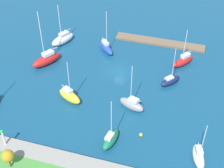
{
  "coord_description": "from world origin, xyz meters",
  "views": [
    {
      "loc": [
        -15.9,
        60.14,
        48.69
      ],
      "look_at": [
        0.0,
        6.41,
        1.5
      ],
      "focal_mm": 53.18,
      "sensor_mm": 36.0,
      "label": 1
    }
  ],
  "objects_px": {
    "park_tree_midwest": "(8,156)",
    "mooring_buoy_yellow": "(141,135)",
    "sailboat_yellow_mid_basin": "(70,96)",
    "sailboat_white_near_pier": "(198,156)",
    "harbor_beacon": "(3,136)",
    "sailboat_navy_inner_mooring": "(170,81)",
    "pier_dock": "(160,42)",
    "sailboat_blue_lone_south": "(106,48)",
    "sailboat_red_west_end": "(47,59)",
    "sailboat_green_far_north": "(111,139)",
    "sailboat_red_outer_mooring": "(183,61)",
    "sailboat_white_by_breakwater": "(63,39)",
    "sailboat_gray_off_beacon": "(132,104)"
  },
  "relations": [
    {
      "from": "park_tree_midwest",
      "to": "mooring_buoy_yellow",
      "type": "height_order",
      "value": "park_tree_midwest"
    },
    {
      "from": "sailboat_yellow_mid_basin",
      "to": "sailboat_white_near_pier",
      "type": "relative_size",
      "value": 1.11
    },
    {
      "from": "harbor_beacon",
      "to": "sailboat_yellow_mid_basin",
      "type": "xyz_separation_m",
      "value": [
        -6.22,
        -15.6,
        -2.23
      ]
    },
    {
      "from": "harbor_beacon",
      "to": "sailboat_navy_inner_mooring",
      "type": "bearing_deg",
      "value": -133.7
    },
    {
      "from": "pier_dock",
      "to": "park_tree_midwest",
      "type": "height_order",
      "value": "park_tree_midwest"
    },
    {
      "from": "pier_dock",
      "to": "sailboat_yellow_mid_basin",
      "type": "xyz_separation_m",
      "value": [
        14.52,
        27.7,
        1.01
      ]
    },
    {
      "from": "sailboat_blue_lone_south",
      "to": "mooring_buoy_yellow",
      "type": "relative_size",
      "value": 16.42
    },
    {
      "from": "sailboat_yellow_mid_basin",
      "to": "sailboat_navy_inner_mooring",
      "type": "relative_size",
      "value": 1.08
    },
    {
      "from": "mooring_buoy_yellow",
      "to": "sailboat_blue_lone_south",
      "type": "bearing_deg",
      "value": -59.67
    },
    {
      "from": "harbor_beacon",
      "to": "park_tree_midwest",
      "type": "xyz_separation_m",
      "value": [
        -3.37,
        3.98,
        0.54
      ]
    },
    {
      "from": "park_tree_midwest",
      "to": "sailboat_blue_lone_south",
      "type": "xyz_separation_m",
      "value": [
        -4.83,
        -39.52,
        -2.9
      ]
    },
    {
      "from": "park_tree_midwest",
      "to": "sailboat_navy_inner_mooring",
      "type": "xyz_separation_m",
      "value": [
        -22.64,
        -31.2,
        -3.13
      ]
    },
    {
      "from": "harbor_beacon",
      "to": "pier_dock",
      "type": "bearing_deg",
      "value": -115.59
    },
    {
      "from": "sailboat_red_west_end",
      "to": "park_tree_midwest",
      "type": "bearing_deg",
      "value": 45.75
    },
    {
      "from": "harbor_beacon",
      "to": "sailboat_green_far_north",
      "type": "relative_size",
      "value": 0.36
    },
    {
      "from": "pier_dock",
      "to": "sailboat_blue_lone_south",
      "type": "xyz_separation_m",
      "value": [
        12.54,
        7.78,
        0.88
      ]
    },
    {
      "from": "harbor_beacon",
      "to": "mooring_buoy_yellow",
      "type": "relative_size",
      "value": 5.31
    },
    {
      "from": "sailboat_green_far_north",
      "to": "sailboat_red_outer_mooring",
      "type": "bearing_deg",
      "value": -9.12
    },
    {
      "from": "sailboat_white_by_breakwater",
      "to": "mooring_buoy_yellow",
      "type": "distance_m",
      "value": 37.42
    },
    {
      "from": "sailboat_yellow_mid_basin",
      "to": "pier_dock",
      "type": "bearing_deg",
      "value": 86.42
    },
    {
      "from": "sailboat_white_by_breakwater",
      "to": "sailboat_green_far_north",
      "type": "relative_size",
      "value": 1.08
    },
    {
      "from": "harbor_beacon",
      "to": "sailboat_gray_off_beacon",
      "type": "distance_m",
      "value": 25.94
    },
    {
      "from": "harbor_beacon",
      "to": "sailboat_navy_inner_mooring",
      "type": "distance_m",
      "value": 37.74
    },
    {
      "from": "sailboat_red_west_end",
      "to": "sailboat_green_far_north",
      "type": "bearing_deg",
      "value": 80.54
    },
    {
      "from": "pier_dock",
      "to": "mooring_buoy_yellow",
      "type": "bearing_deg",
      "value": 94.03
    },
    {
      "from": "sailboat_red_outer_mooring",
      "to": "sailboat_white_near_pier",
      "type": "xyz_separation_m",
      "value": [
        -6.18,
        27.89,
        -0.16
      ]
    },
    {
      "from": "sailboat_white_by_breakwater",
      "to": "sailboat_green_far_north",
      "type": "distance_m",
      "value": 36.49
    },
    {
      "from": "harbor_beacon",
      "to": "sailboat_green_far_north",
      "type": "bearing_deg",
      "value": -159.32
    },
    {
      "from": "sailboat_blue_lone_south",
      "to": "sailboat_gray_off_beacon",
      "type": "bearing_deg",
      "value": -12.92
    },
    {
      "from": "sailboat_red_outer_mooring",
      "to": "sailboat_white_by_breakwater",
      "type": "distance_m",
      "value": 31.85
    },
    {
      "from": "sailboat_green_far_north",
      "to": "sailboat_white_by_breakwater",
      "type": "bearing_deg",
      "value": 46.98
    },
    {
      "from": "sailboat_yellow_mid_basin",
      "to": "sailboat_red_west_end",
      "type": "distance_m",
      "value": 14.81
    },
    {
      "from": "sailboat_red_outer_mooring",
      "to": "sailboat_yellow_mid_basin",
      "type": "distance_m",
      "value": 29.31
    },
    {
      "from": "sailboat_blue_lone_south",
      "to": "pier_dock",
      "type": "bearing_deg",
      "value": 77.52
    },
    {
      "from": "sailboat_white_by_breakwater",
      "to": "sailboat_blue_lone_south",
      "type": "bearing_deg",
      "value": 114.7
    },
    {
      "from": "sailboat_gray_off_beacon",
      "to": "sailboat_green_far_north",
      "type": "bearing_deg",
      "value": 101.1
    },
    {
      "from": "sailboat_white_by_breakwater",
      "to": "sailboat_navy_inner_mooring",
      "type": "relative_size",
      "value": 1.17
    },
    {
      "from": "harbor_beacon",
      "to": "mooring_buoy_yellow",
      "type": "distance_m",
      "value": 25.39
    },
    {
      "from": "sailboat_red_outer_mooring",
      "to": "sailboat_navy_inner_mooring",
      "type": "distance_m",
      "value": 8.35
    },
    {
      "from": "sailboat_red_outer_mooring",
      "to": "sailboat_red_west_end",
      "type": "xyz_separation_m",
      "value": [
        31.97,
        9.11,
        0.19
      ]
    },
    {
      "from": "sailboat_green_far_north",
      "to": "sailboat_red_west_end",
      "type": "relative_size",
      "value": 0.73
    },
    {
      "from": "sailboat_yellow_mid_basin",
      "to": "sailboat_gray_off_beacon",
      "type": "bearing_deg",
      "value": 29.72
    },
    {
      "from": "pier_dock",
      "to": "mooring_buoy_yellow",
      "type": "xyz_separation_m",
      "value": [
        -2.34,
        33.22,
        0.07
      ]
    },
    {
      "from": "sailboat_navy_inner_mooring",
      "to": "sailboat_red_west_end",
      "type": "relative_size",
      "value": 0.67
    },
    {
      "from": "sailboat_white_by_breakwater",
      "to": "sailboat_yellow_mid_basin",
      "type": "bearing_deg",
      "value": 53.21
    },
    {
      "from": "harbor_beacon",
      "to": "sailboat_navy_inner_mooring",
      "type": "relative_size",
      "value": 0.39
    },
    {
      "from": "sailboat_navy_inner_mooring",
      "to": "pier_dock",
      "type": "bearing_deg",
      "value": 57.92
    },
    {
      "from": "pier_dock",
      "to": "sailboat_blue_lone_south",
      "type": "height_order",
      "value": "sailboat_blue_lone_south"
    },
    {
      "from": "park_tree_midwest",
      "to": "mooring_buoy_yellow",
      "type": "bearing_deg",
      "value": -144.48
    },
    {
      "from": "sailboat_green_far_north",
      "to": "pier_dock",
      "type": "bearing_deg",
      "value": 5.69
    }
  ]
}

